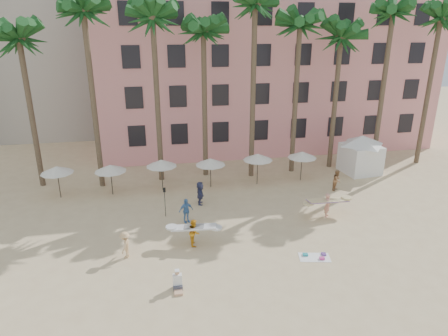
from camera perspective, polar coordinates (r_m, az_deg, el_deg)
ground at (r=23.05m, az=5.55°, el=-14.31°), size 120.00×120.00×0.00m
pink_hotel at (r=46.28m, az=5.45°, el=13.67°), size 35.00×14.00×16.00m
palm_row at (r=33.82m, az=-0.17°, el=19.94°), size 44.40×5.40×16.30m
umbrella_row at (r=32.63m, az=-5.42°, el=0.84°), size 22.50×2.70×2.73m
cabana at (r=38.39m, az=19.02°, el=2.33°), size 4.97×4.97×3.50m
beach_towel at (r=24.62m, az=12.90°, el=-12.25°), size 1.97×1.35×0.14m
carrier_yellow at (r=29.17m, az=14.60°, el=-4.94°), size 3.17×1.18×1.76m
carrier_white at (r=24.89m, az=-4.30°, el=-9.01°), size 2.83×1.31×1.71m
beachgoers at (r=28.66m, az=-0.98°, el=-4.99°), size 17.57×8.30×1.81m
paddle at (r=28.35m, az=-8.46°, el=-4.31°), size 0.18×0.04×2.23m
seated_man at (r=21.48m, az=-6.63°, el=-16.00°), size 0.48×0.84×1.09m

